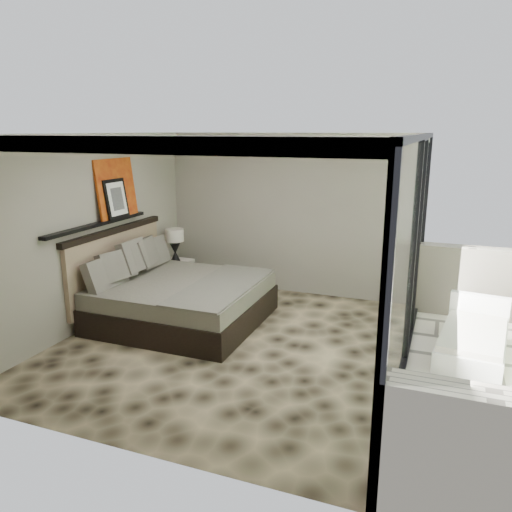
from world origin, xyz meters
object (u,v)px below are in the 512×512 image
(table_lamp, at_px, (175,241))
(lounger, at_px, (473,340))
(nightstand, at_px, (174,273))
(bed, at_px, (176,297))

(table_lamp, bearing_deg, lounger, -11.59)
(nightstand, xyz_separation_m, table_lamp, (0.06, -0.02, 0.62))
(bed, relative_size, table_lamp, 3.90)
(lounger, bearing_deg, table_lamp, 175.27)
(bed, height_order, lounger, bed)
(bed, distance_m, table_lamp, 1.67)
(bed, bearing_deg, table_lamp, 120.24)
(table_lamp, xyz_separation_m, lounger, (4.99, -1.02, -0.72))
(table_lamp, height_order, lounger, table_lamp)
(nightstand, bearing_deg, bed, -49.12)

